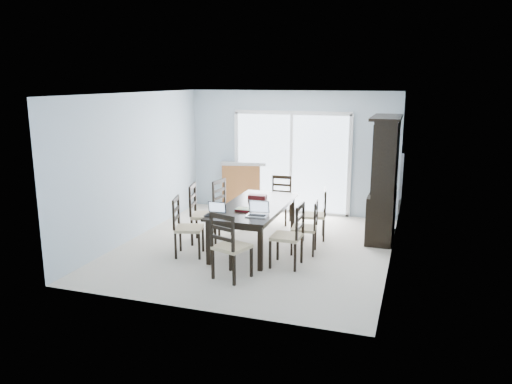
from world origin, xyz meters
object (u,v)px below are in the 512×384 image
at_px(chair_left_mid, 199,207).
at_px(chair_right_near, 293,228).
at_px(laptop_silver, 257,213).
at_px(cell_phone, 228,220).
at_px(china_hutch, 384,180).
at_px(game_box, 258,197).
at_px(chair_right_mid, 310,221).
at_px(hot_tub, 269,179).
at_px(chair_left_near, 183,220).
at_px(laptop_dark, 215,213).
at_px(dining_table, 255,209).
at_px(chair_left_far, 224,200).
at_px(chair_right_far, 319,209).
at_px(chair_end_far, 280,194).
at_px(chair_end_near, 227,239).

relative_size(chair_left_mid, chair_right_near, 1.05).
bearing_deg(laptop_silver, cell_phone, -140.86).
relative_size(china_hutch, game_box, 6.97).
bearing_deg(chair_right_near, game_box, 41.36).
distance_m(china_hutch, chair_right_mid, 1.73).
bearing_deg(hot_tub, chair_left_near, -93.14).
height_order(chair_right_mid, laptop_dark, chair_right_mid).
xyz_separation_m(chair_right_near, laptop_dark, (-1.22, -0.16, 0.19)).
bearing_deg(dining_table, chair_right_mid, -0.17).
distance_m(dining_table, laptop_silver, 0.73).
distance_m(chair_left_far, chair_right_mid, 1.94).
height_order(china_hutch, laptop_silver, china_hutch).
distance_m(dining_table, laptop_dark, 0.93).
bearing_deg(laptop_silver, chair_right_mid, 40.85).
height_order(chair_left_far, laptop_silver, chair_left_far).
bearing_deg(dining_table, chair_right_far, 40.93).
bearing_deg(hot_tub, dining_table, -77.26).
bearing_deg(laptop_dark, chair_left_far, 104.01).
bearing_deg(cell_phone, chair_end_far, 97.77).
height_order(dining_table, game_box, game_box).
bearing_deg(chair_right_far, chair_left_mid, 100.88).
distance_m(chair_left_near, hot_tub, 4.09).
xyz_separation_m(china_hutch, hot_tub, (-2.78, 2.09, -0.55)).
distance_m(chair_right_far, chair_end_far, 1.26).
xyz_separation_m(laptop_dark, laptop_silver, (0.64, 0.17, 0.01)).
height_order(chair_end_far, laptop_dark, chair_end_far).
distance_m(dining_table, chair_right_mid, 0.96).
xyz_separation_m(chair_end_near, laptop_silver, (0.17, 0.82, 0.19)).
relative_size(chair_right_far, laptop_silver, 3.10).
bearing_deg(cell_phone, dining_table, 94.11).
height_order(chair_left_near, chair_right_far, chair_left_near).
xyz_separation_m(chair_right_far, cell_phone, (-1.04, -1.82, 0.19)).
xyz_separation_m(chair_right_far, laptop_dark, (-1.32, -1.66, 0.24)).
xyz_separation_m(dining_table, game_box, (-0.09, 0.41, 0.12)).
height_order(chair_right_near, game_box, chair_right_near).
xyz_separation_m(chair_left_mid, chair_right_mid, (1.96, 0.04, -0.09)).
relative_size(chair_end_far, laptop_dark, 3.63).
height_order(chair_left_far, chair_end_far, chair_left_far).
relative_size(chair_end_near, game_box, 3.69).
distance_m(chair_left_mid, chair_right_mid, 1.96).
bearing_deg(chair_left_mid, chair_right_far, 100.43).
bearing_deg(laptop_silver, game_box, 104.44).
xyz_separation_m(dining_table, chair_left_near, (-0.98, -0.74, -0.08)).
distance_m(chair_right_mid, game_box, 1.14).
height_order(dining_table, laptop_silver, laptop_silver).
bearing_deg(chair_right_near, chair_right_far, -2.84).
bearing_deg(chair_end_far, china_hutch, 167.98).
xyz_separation_m(game_box, hot_tub, (-0.67, 2.93, -0.27)).
bearing_deg(chair_right_near, chair_left_near, 93.07).
bearing_deg(dining_table, chair_left_mid, -177.74).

